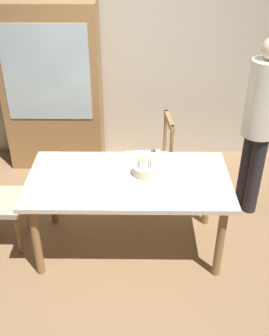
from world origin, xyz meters
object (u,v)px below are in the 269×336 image
at_px(birthday_cake, 145,171).
at_px(chair_spindle_back, 151,162).
at_px(dining_table, 129,187).
at_px(person_guest, 260,119).
at_px(plate_far_side, 119,165).
at_px(china_cabinet, 53,89).
at_px(plate_near_celebrant, 69,191).
at_px(plate_near_guest, 192,192).

height_order(birthday_cake, chair_spindle_back, chair_spindle_back).
bearing_deg(dining_table, birthday_cake, 17.55).
distance_m(birthday_cake, person_guest, 1.25).
relative_size(plate_far_side, china_cabinet, 0.12).
bearing_deg(chair_spindle_back, china_cabinet, 144.78).
height_order(birthday_cake, plate_near_celebrant, birthday_cake).
bearing_deg(dining_table, china_cabinet, 120.25).
height_order(dining_table, person_guest, person_guest).
xyz_separation_m(plate_near_celebrant, plate_far_side, (0.38, 0.40, 0.00)).
xyz_separation_m(dining_table, plate_far_side, (-0.09, 0.20, 0.10)).
distance_m(birthday_cake, china_cabinet, 1.85).
distance_m(plate_far_side, person_guest, 1.39).
relative_size(plate_near_celebrant, china_cabinet, 0.12).
xyz_separation_m(dining_table, chair_spindle_back, (0.21, 0.77, -0.20)).
bearing_deg(chair_spindle_back, plate_near_guest, -72.79).
bearing_deg(dining_table, chair_spindle_back, 74.36).
relative_size(chair_spindle_back, china_cabinet, 0.50).
bearing_deg(birthday_cake, person_guest, 27.94).
bearing_deg(plate_near_guest, person_guest, 49.18).
bearing_deg(plate_near_guest, china_cabinet, 128.98).
relative_size(dining_table, plate_near_celebrant, 7.77).
distance_m(dining_table, plate_far_side, 0.24).
bearing_deg(plate_near_celebrant, plate_far_side, 45.95).
bearing_deg(birthday_cake, plate_far_side, 144.51).
height_order(person_guest, china_cabinet, china_cabinet).
relative_size(plate_far_side, plate_near_guest, 1.00).
relative_size(plate_near_celebrant, plate_far_side, 1.00).
bearing_deg(chair_spindle_back, person_guest, -8.40).
bearing_deg(china_cabinet, dining_table, -59.75).
distance_m(plate_far_side, china_cabinet, 1.60).
bearing_deg(plate_near_guest, dining_table, 158.81).
relative_size(plate_far_side, chair_spindle_back, 0.23).
bearing_deg(birthday_cake, dining_table, -162.45).
height_order(dining_table, chair_spindle_back, chair_spindle_back).
relative_size(birthday_cake, plate_far_side, 1.27).
bearing_deg(china_cabinet, birthday_cake, -55.48).
bearing_deg(plate_far_side, plate_near_guest, -33.60).
bearing_deg(dining_table, plate_near_guest, -21.19).
bearing_deg(plate_far_side, chair_spindle_back, 62.11).
distance_m(plate_near_guest, china_cabinet, 2.27).
height_order(chair_spindle_back, china_cabinet, china_cabinet).
xyz_separation_m(birthday_cake, chair_spindle_back, (0.08, 0.72, -0.34)).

